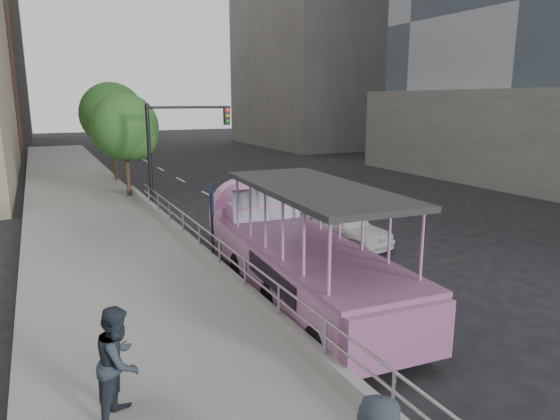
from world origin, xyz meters
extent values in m
plane|color=black|center=(0.00, 0.00, 0.00)|extent=(160.00, 160.00, 0.00)
cube|color=gray|center=(-5.75, 10.00, 0.15)|extent=(5.50, 80.00, 0.30)
cube|color=#9C9D98|center=(-3.12, 2.00, 0.48)|extent=(0.24, 30.00, 0.36)
cylinder|color=#B0B0B4|center=(-3.12, -6.00, 1.01)|extent=(0.07, 0.07, 0.70)
cylinder|color=#B0B0B4|center=(-3.12, -4.00, 1.01)|extent=(0.07, 0.07, 0.70)
cylinder|color=#B0B0B4|center=(-3.12, -2.00, 1.01)|extent=(0.07, 0.07, 0.70)
cylinder|color=#B0B0B4|center=(-3.12, 0.00, 1.01)|extent=(0.07, 0.07, 0.70)
cylinder|color=#B0B0B4|center=(-3.12, 2.00, 1.01)|extent=(0.07, 0.07, 0.70)
cylinder|color=#B0B0B4|center=(-3.12, 4.00, 1.01)|extent=(0.07, 0.07, 0.70)
cylinder|color=#B0B0B4|center=(-3.12, 6.00, 1.01)|extent=(0.07, 0.07, 0.70)
cylinder|color=#B0B0B4|center=(-3.12, 8.00, 1.01)|extent=(0.07, 0.07, 0.70)
cylinder|color=#B0B0B4|center=(-3.12, 10.00, 1.01)|extent=(0.07, 0.07, 0.70)
cylinder|color=#B0B0B4|center=(-3.12, 12.00, 1.01)|extent=(0.07, 0.07, 0.70)
cylinder|color=#B0B0B4|center=(-3.12, 2.00, 1.01)|extent=(0.06, 22.00, 0.06)
cylinder|color=#B0B0B4|center=(-3.12, 2.00, 1.34)|extent=(0.06, 22.00, 0.06)
cylinder|color=black|center=(-2.81, -3.28, 0.43)|extent=(0.38, 0.87, 0.85)
cylinder|color=black|center=(-0.73, -3.40, 0.43)|extent=(0.38, 0.87, 0.85)
cylinder|color=black|center=(-2.65, -0.63, 0.43)|extent=(0.38, 0.87, 0.85)
cylinder|color=black|center=(-0.57, -0.75, 0.43)|extent=(0.38, 0.87, 0.85)
cylinder|color=black|center=(-2.49, 2.03, 0.43)|extent=(0.38, 0.87, 0.85)
cylinder|color=black|center=(-0.41, 1.90, 0.43)|extent=(0.38, 0.87, 0.85)
cube|color=#C17AB1|center=(-1.60, -0.50, 0.97)|extent=(2.83, 7.91, 1.19)
cube|color=#C17AB1|center=(-1.33, 4.05, 1.21)|extent=(2.44, 2.15, 1.48)
cylinder|color=#C17AB1|center=(-1.28, 4.85, 1.49)|extent=(2.27, 0.80, 2.23)
cube|color=#844D79|center=(-1.84, -4.53, 0.97)|extent=(2.39, 0.47, 1.19)
cube|color=#844D79|center=(-1.60, -0.50, 1.62)|extent=(2.96, 8.20, 0.11)
cube|color=black|center=(-1.62, -0.88, 3.22)|extent=(2.88, 6.40, 0.13)
cube|color=#97A9B3|center=(-1.43, 2.39, 2.20)|extent=(2.19, 0.33, 1.00)
cube|color=#C17AB1|center=(-1.40, 2.82, 1.92)|extent=(2.14, 1.07, 0.47)
imported|color=silver|center=(2.42, 3.94, 0.70)|extent=(2.50, 4.36, 1.40)
imported|color=#28303A|center=(-6.79, -3.69, 1.24)|extent=(1.06, 1.14, 1.89)
cylinder|color=black|center=(-3.00, 3.00, 1.29)|extent=(0.08, 0.08, 2.58)
cube|color=#0B1D53|center=(-3.00, 3.00, 2.37)|extent=(0.12, 0.64, 0.93)
cube|color=silver|center=(-2.97, 3.00, 2.37)|extent=(0.07, 0.41, 0.57)
cylinder|color=black|center=(-2.90, 12.50, 2.60)|extent=(0.18, 0.18, 5.20)
cylinder|color=black|center=(-0.90, 12.50, 5.00)|extent=(4.20, 0.12, 0.12)
cube|color=black|center=(1.00, 12.50, 4.55)|extent=(0.28, 0.22, 0.85)
sphere|color=red|center=(1.00, 12.37, 4.85)|extent=(0.16, 0.16, 0.16)
cylinder|color=#3A271A|center=(-3.40, 16.00, 1.54)|extent=(0.22, 0.22, 3.08)
sphere|color=#2E6327|center=(-3.40, 16.00, 3.96)|extent=(3.52, 3.52, 3.52)
sphere|color=#2E6327|center=(-3.00, 15.70, 3.41)|extent=(2.42, 2.42, 2.42)
cylinder|color=#3A271A|center=(-3.20, 22.00, 1.74)|extent=(0.22, 0.22, 3.47)
sphere|color=#2E6327|center=(-3.20, 22.00, 4.46)|extent=(3.97, 3.97, 3.97)
sphere|color=#2E6327|center=(-2.80, 21.70, 3.84)|extent=(2.73, 2.73, 2.73)
cube|color=gray|center=(26.00, 42.00, 16.00)|extent=(20.00, 20.00, 32.00)
camera|label=1|loc=(-7.65, -11.35, 5.34)|focal=32.00mm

